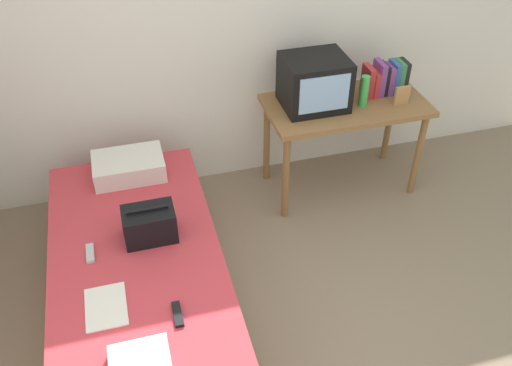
# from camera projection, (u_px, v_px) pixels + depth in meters

# --- Properties ---
(wall_back) EXTENTS (5.20, 0.10, 2.60)m
(wall_back) POSITION_uv_depth(u_px,v_px,m) (239.00, 15.00, 3.79)
(wall_back) COLOR silver
(wall_back) RESTS_ON ground
(bed) EXTENTS (1.00, 2.00, 0.47)m
(bed) POSITION_uv_depth(u_px,v_px,m) (140.00, 282.00, 3.29)
(bed) COLOR olive
(bed) RESTS_ON ground
(desk) EXTENTS (1.16, 0.60, 0.75)m
(desk) POSITION_uv_depth(u_px,v_px,m) (345.00, 114.00, 4.00)
(desk) COLOR olive
(desk) RESTS_ON ground
(tv) EXTENTS (0.44, 0.39, 0.36)m
(tv) POSITION_uv_depth(u_px,v_px,m) (314.00, 82.00, 3.81)
(tv) COLOR black
(tv) RESTS_ON desk
(water_bottle) EXTENTS (0.06, 0.06, 0.23)m
(water_bottle) POSITION_uv_depth(u_px,v_px,m) (364.00, 91.00, 3.84)
(water_bottle) COLOR green
(water_bottle) RESTS_ON desk
(book_row) EXTENTS (0.32, 0.16, 0.25)m
(book_row) POSITION_uv_depth(u_px,v_px,m) (385.00, 78.00, 3.99)
(book_row) COLOR #B72D33
(book_row) RESTS_ON desk
(picture_frame) EXTENTS (0.11, 0.02, 0.14)m
(picture_frame) POSITION_uv_depth(u_px,v_px,m) (402.00, 95.00, 3.89)
(picture_frame) COLOR #B27F4C
(picture_frame) RESTS_ON desk
(pillow) EXTENTS (0.47, 0.32, 0.14)m
(pillow) POSITION_uv_depth(u_px,v_px,m) (129.00, 166.00, 3.69)
(pillow) COLOR silver
(pillow) RESTS_ON bed
(handbag) EXTENTS (0.30, 0.20, 0.22)m
(handbag) POSITION_uv_depth(u_px,v_px,m) (150.00, 224.00, 3.19)
(handbag) COLOR black
(handbag) RESTS_ON bed
(magazine) EXTENTS (0.21, 0.29, 0.01)m
(magazine) POSITION_uv_depth(u_px,v_px,m) (106.00, 307.00, 2.84)
(magazine) COLOR white
(magazine) RESTS_ON bed
(remote_dark) EXTENTS (0.04, 0.16, 0.02)m
(remote_dark) POSITION_uv_depth(u_px,v_px,m) (178.00, 314.00, 2.79)
(remote_dark) COLOR black
(remote_dark) RESTS_ON bed
(remote_silver) EXTENTS (0.04, 0.14, 0.02)m
(remote_silver) POSITION_uv_depth(u_px,v_px,m) (90.00, 253.00, 3.13)
(remote_silver) COLOR #B7B7BC
(remote_silver) RESTS_ON bed
(folded_towel) EXTENTS (0.28, 0.22, 0.07)m
(folded_towel) POSITION_uv_depth(u_px,v_px,m) (140.00, 362.00, 2.54)
(folded_towel) COLOR white
(folded_towel) RESTS_ON bed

